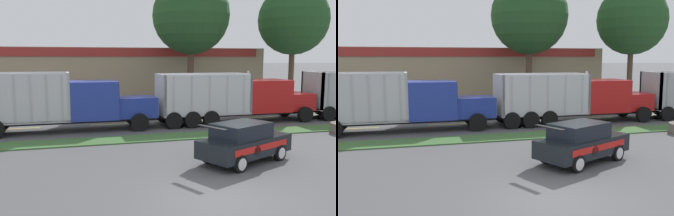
# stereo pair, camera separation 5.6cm
# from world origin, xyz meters

# --- Properties ---
(ground_plane) EXTENTS (600.00, 600.00, 0.00)m
(ground_plane) POSITION_xyz_m (0.00, 0.00, 0.00)
(ground_plane) COLOR #515154
(grass_verge) EXTENTS (120.00, 1.82, 0.06)m
(grass_verge) POSITION_xyz_m (0.00, 9.23, 0.03)
(grass_verge) COLOR #3D6633
(grass_verge) RESTS_ON ground_plane
(centre_line_3) EXTENTS (2.40, 0.14, 0.01)m
(centre_line_3) POSITION_xyz_m (-6.94, 14.14, 0.00)
(centre_line_3) COLOR yellow
(centre_line_3) RESTS_ON ground_plane
(centre_line_4) EXTENTS (2.40, 0.14, 0.01)m
(centre_line_4) POSITION_xyz_m (-1.54, 14.14, 0.00)
(centre_line_4) COLOR yellow
(centre_line_4) RESTS_ON ground_plane
(centre_line_5) EXTENTS (2.40, 0.14, 0.01)m
(centre_line_5) POSITION_xyz_m (3.86, 14.14, 0.00)
(centre_line_5) COLOR yellow
(centre_line_5) RESTS_ON ground_plane
(centre_line_6) EXTENTS (2.40, 0.14, 0.01)m
(centre_line_6) POSITION_xyz_m (9.26, 14.14, 0.00)
(centre_line_6) COLOR yellow
(centre_line_6) RESTS_ON ground_plane
(centre_line_7) EXTENTS (2.40, 0.14, 0.01)m
(centre_line_7) POSITION_xyz_m (14.66, 14.14, 0.00)
(centre_line_7) COLOR yellow
(centre_line_7) RESTS_ON ground_plane
(dump_truck_lead) EXTENTS (10.88, 2.66, 3.44)m
(dump_truck_lead) POSITION_xyz_m (-3.57, 12.55, 1.56)
(dump_truck_lead) COLOR black
(dump_truck_lead) RESTS_ON ground_plane
(dump_truck_trail) EXTENTS (10.76, 2.81, 3.43)m
(dump_truck_trail) POSITION_xyz_m (7.60, 12.77, 1.51)
(dump_truck_trail) COLOR black
(dump_truck_trail) RESTS_ON ground_plane
(rally_car) EXTENTS (4.49, 3.29, 1.69)m
(rally_car) POSITION_xyz_m (2.76, 3.78, 0.86)
(rally_car) COLOR black
(rally_car) RESTS_ON ground_plane
(store_building_backdrop) EXTENTS (36.56, 12.10, 5.26)m
(store_building_backdrop) POSITION_xyz_m (-2.20, 31.80, 2.63)
(store_building_backdrop) COLOR #9E896B
(store_building_backdrop) RESTS_ON ground_plane
(tree_behind_left) EXTENTS (6.99, 6.99, 13.32)m
(tree_behind_left) POSITION_xyz_m (6.97, 22.89, 8.76)
(tree_behind_left) COLOR brown
(tree_behind_left) RESTS_ON ground_plane
(tree_behind_centre) EXTENTS (6.60, 6.60, 12.80)m
(tree_behind_centre) POSITION_xyz_m (16.92, 21.99, 8.51)
(tree_behind_centre) COLOR brown
(tree_behind_centre) RESTS_ON ground_plane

